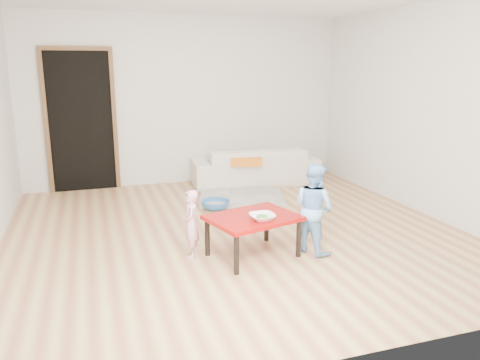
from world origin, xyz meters
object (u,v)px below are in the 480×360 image
red_table (253,236)px  child_blue (314,208)px  child_pink (191,224)px  sofa (255,166)px  bowl (262,217)px  basin (215,205)px

red_table → child_blue: (0.62, -0.07, 0.25)m
child_blue → red_table: bearing=61.1°
red_table → child_blue: child_blue is taller
child_blue → child_pink: bearing=55.9°
sofa → red_table: sofa is taller
bowl → basin: 1.80m
sofa → basin: sofa is taller
red_table → child_pink: child_pink is taller
bowl → child_blue: size_ratio=0.26×
child_blue → sofa: bearing=-30.4°
red_table → child_pink: size_ratio=1.23×
child_blue → basin: (-0.57, 1.69, -0.40)m
red_table → bowl: bowl is taller
bowl → child_blue: child_blue is taller
sofa → child_pink: 3.06m
child_blue → basin: size_ratio=2.48×
red_table → child_blue: 0.67m
sofa → child_blue: bearing=86.2°
red_table → basin: 1.62m
red_table → bowl: size_ratio=3.46×
bowl → basin: bowl is taller
child_blue → bowl: bearing=75.0°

